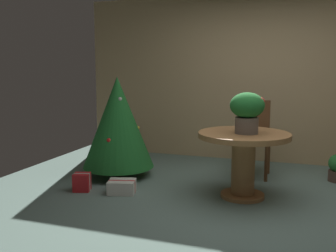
# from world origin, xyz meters

# --- Properties ---
(ground_plane) EXTENTS (6.60, 6.60, 0.00)m
(ground_plane) POSITION_xyz_m (0.00, 0.00, 0.00)
(ground_plane) COLOR slate
(back_wall_panel) EXTENTS (6.00, 0.10, 2.60)m
(back_wall_panel) POSITION_xyz_m (0.00, 2.20, 1.30)
(back_wall_panel) COLOR tan
(back_wall_panel) RESTS_ON ground_plane
(round_dining_table) EXTENTS (1.02, 1.02, 0.74)m
(round_dining_table) POSITION_xyz_m (-0.12, 0.33, 0.52)
(round_dining_table) COLOR #9E6B3D
(round_dining_table) RESTS_ON ground_plane
(flower_vase) EXTENTS (0.38, 0.38, 0.45)m
(flower_vase) POSITION_xyz_m (-0.09, 0.28, 1.01)
(flower_vase) COLOR #665B51
(flower_vase) RESTS_ON round_dining_table
(wooden_chair_far) EXTENTS (0.45, 0.44, 1.02)m
(wooden_chair_far) POSITION_xyz_m (-0.12, 1.31, 0.58)
(wooden_chair_far) COLOR brown
(wooden_chair_far) RESTS_ON ground_plane
(holiday_tree) EXTENTS (0.96, 0.96, 1.35)m
(holiday_tree) POSITION_xyz_m (-1.84, 0.66, 0.74)
(holiday_tree) COLOR brown
(holiday_tree) RESTS_ON ground_plane
(gift_box_cream) EXTENTS (0.37, 0.32, 0.15)m
(gift_box_cream) POSITION_xyz_m (-1.48, 0.01, 0.08)
(gift_box_cream) COLOR silver
(gift_box_cream) RESTS_ON ground_plane
(gift_box_red) EXTENTS (0.23, 0.21, 0.22)m
(gift_box_red) POSITION_xyz_m (-1.97, -0.07, 0.11)
(gift_box_red) COLOR red
(gift_box_red) RESTS_ON ground_plane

